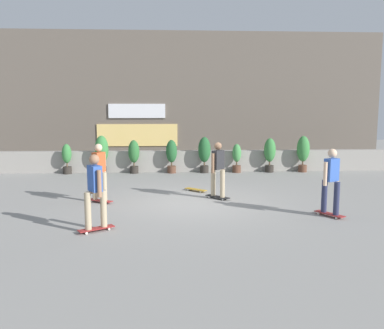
% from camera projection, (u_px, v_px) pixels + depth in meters
% --- Properties ---
extents(ground_plane, '(48.00, 48.00, 0.00)m').
position_uv_depth(ground_plane, '(195.00, 202.00, 11.59)').
color(ground_plane, gray).
extents(planter_wall, '(18.00, 0.40, 0.90)m').
position_uv_depth(planter_wall, '(186.00, 161.00, 17.47)').
color(planter_wall, gray).
rests_on(planter_wall, ground).
extents(building_backdrop, '(20.00, 2.08, 6.50)m').
position_uv_depth(building_backdrop, '(183.00, 98.00, 21.05)').
color(building_backdrop, '#60564C').
rests_on(building_backdrop, ground).
extents(potted_plant_0, '(0.39, 0.39, 1.25)m').
position_uv_depth(potted_plant_0, '(67.00, 158.00, 16.73)').
color(potted_plant_0, '#2D2823').
rests_on(potted_plant_0, ground).
extents(potted_plant_1, '(0.56, 0.56, 1.59)m').
position_uv_depth(potted_plant_1, '(102.00, 151.00, 16.77)').
color(potted_plant_1, black).
rests_on(potted_plant_1, ground).
extents(potted_plant_2, '(0.46, 0.46, 1.40)m').
position_uv_depth(potted_plant_2, '(134.00, 154.00, 16.86)').
color(potted_plant_2, '#2D2823').
rests_on(potted_plant_2, ground).
extents(potted_plant_3, '(0.46, 0.46, 1.40)m').
position_uv_depth(potted_plant_3, '(172.00, 154.00, 16.94)').
color(potted_plant_3, brown).
rests_on(potted_plant_3, ground).
extents(potted_plant_4, '(0.52, 0.52, 1.52)m').
position_uv_depth(potted_plant_4, '(204.00, 152.00, 17.01)').
color(potted_plant_4, '#2D2823').
rests_on(potted_plant_4, ground).
extents(potted_plant_5, '(0.38, 0.38, 1.22)m').
position_uv_depth(potted_plant_5, '(237.00, 157.00, 17.11)').
color(potted_plant_5, brown).
rests_on(potted_plant_5, ground).
extents(potted_plant_6, '(0.49, 0.49, 1.46)m').
position_uv_depth(potted_plant_6, '(270.00, 153.00, 17.16)').
color(potted_plant_6, '#2D2823').
rests_on(potted_plant_6, ground).
extents(potted_plant_7, '(0.54, 0.54, 1.55)m').
position_uv_depth(potted_plant_7, '(303.00, 151.00, 17.23)').
color(potted_plant_7, brown).
rests_on(potted_plant_7, ground).
extents(skater_mid_plaza, '(0.59, 0.79, 1.70)m').
position_uv_depth(skater_mid_plaza, '(331.00, 179.00, 9.94)').
color(skater_mid_plaza, maroon).
rests_on(skater_mid_plaza, ground).
extents(skater_foreground, '(0.70, 0.72, 1.70)m').
position_uv_depth(skater_foreground, '(218.00, 168.00, 11.94)').
color(skater_foreground, black).
rests_on(skater_foreground, ground).
extents(skater_far_left, '(0.78, 0.60, 1.70)m').
position_uv_depth(skater_far_left, '(95.00, 189.00, 8.69)').
color(skater_far_left, maroon).
rests_on(skater_far_left, ground).
extents(skater_far_right, '(0.79, 0.59, 1.70)m').
position_uv_depth(skater_far_right, '(99.00, 170.00, 11.43)').
color(skater_far_right, maroon).
rests_on(skater_far_right, ground).
extents(skateboard_near_camera, '(0.72, 0.69, 0.08)m').
position_uv_depth(skateboard_near_camera, '(196.00, 189.00, 13.17)').
color(skateboard_near_camera, '#BF8C26').
rests_on(skateboard_near_camera, ground).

